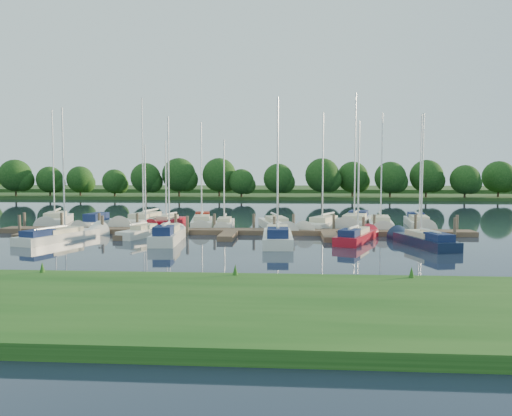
# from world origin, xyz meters

# --- Properties ---
(ground) EXTENTS (260.00, 260.00, 0.00)m
(ground) POSITION_xyz_m (0.00, 0.00, 0.00)
(ground) COLOR #192232
(ground) RESTS_ON ground
(near_bank) EXTENTS (90.00, 10.00, 0.50)m
(near_bank) POSITION_xyz_m (0.00, -16.00, 0.25)
(near_bank) COLOR #194814
(near_bank) RESTS_ON ground
(dock) EXTENTS (40.00, 6.00, 0.40)m
(dock) POSITION_xyz_m (0.00, 7.31, 0.20)
(dock) COLOR brown
(dock) RESTS_ON ground
(mooring_pilings) EXTENTS (38.24, 2.84, 2.00)m
(mooring_pilings) POSITION_xyz_m (0.00, 8.43, 0.60)
(mooring_pilings) COLOR #473D33
(mooring_pilings) RESTS_ON ground
(far_shore) EXTENTS (180.00, 30.00, 0.60)m
(far_shore) POSITION_xyz_m (0.00, 75.00, 0.30)
(far_shore) COLOR #224319
(far_shore) RESTS_ON ground
(distant_hill) EXTENTS (220.00, 40.00, 1.40)m
(distant_hill) POSITION_xyz_m (0.00, 100.00, 0.70)
(distant_hill) COLOR #2D4B20
(distant_hill) RESTS_ON ground
(treeline) EXTENTS (145.18, 9.75, 8.16)m
(treeline) POSITION_xyz_m (1.20, 62.30, 4.16)
(treeline) COLOR #38281C
(treeline) RESTS_ON ground
(sailboat_n_0) EXTENTS (4.24, 9.26, 11.78)m
(sailboat_n_0) POSITION_xyz_m (-18.57, 14.29, 0.28)
(sailboat_n_0) COLOR silver
(sailboat_n_0) RESTS_ON ground
(motorboat) EXTENTS (2.20, 5.81, 1.67)m
(motorboat) POSITION_xyz_m (-13.54, 12.02, 0.35)
(motorboat) COLOR silver
(motorboat) RESTS_ON ground
(sailboat_n_2) EXTENTS (3.61, 10.32, 12.90)m
(sailboat_n_2) POSITION_xyz_m (-9.50, 14.43, 0.28)
(sailboat_n_2) COLOR silver
(sailboat_n_2) RESTS_ON ground
(sailboat_n_3) EXTENTS (2.74, 6.78, 8.62)m
(sailboat_n_3) POSITION_xyz_m (-7.19, 14.33, 0.27)
(sailboat_n_3) COLOR #A60F1E
(sailboat_n_3) RESTS_ON ground
(sailboat_n_4) EXTENTS (2.87, 8.10, 10.31)m
(sailboat_n_4) POSITION_xyz_m (-3.52, 13.01, 0.33)
(sailboat_n_4) COLOR silver
(sailboat_n_4) RESTS_ON ground
(sailboat_n_5) EXTENTS (1.93, 6.67, 8.55)m
(sailboat_n_5) POSITION_xyz_m (-1.26, 12.38, 0.27)
(sailboat_n_5) COLOR silver
(sailboat_n_5) RESTS_ON ground
(sailboat_n_6) EXTENTS (3.66, 9.00, 11.33)m
(sailboat_n_6) POSITION_xyz_m (3.66, 11.48, 0.28)
(sailboat_n_6) COLOR silver
(sailboat_n_6) RESTS_ON ground
(sailboat_n_7) EXTENTS (4.98, 8.38, 10.99)m
(sailboat_n_7) POSITION_xyz_m (7.93, 11.94, 0.28)
(sailboat_n_7) COLOR silver
(sailboat_n_7) RESTS_ON ground
(sailboat_n_8) EXTENTS (4.62, 10.59, 13.22)m
(sailboat_n_8) POSITION_xyz_m (11.17, 15.10, 0.32)
(sailboat_n_8) COLOR silver
(sailboat_n_8) RESTS_ON ground
(sailboat_n_9) EXTENTS (2.92, 8.71, 11.03)m
(sailboat_n_9) POSITION_xyz_m (13.25, 12.89, 0.28)
(sailboat_n_9) COLOR silver
(sailboat_n_9) RESTS_ON ground
(sailboat_n_10) EXTENTS (2.94, 8.78, 11.01)m
(sailboat_n_10) POSITION_xyz_m (17.22, 14.85, 0.32)
(sailboat_n_10) COLOR silver
(sailboat_n_10) RESTS_ON ground
(sailboat_s_0) EXTENTS (4.10, 8.33, 10.46)m
(sailboat_s_0) POSITION_xyz_m (-12.53, 2.88, 0.30)
(sailboat_s_0) COLOR silver
(sailboat_s_0) RESTS_ON ground
(sailboat_s_1) EXTENTS (2.94, 5.95, 7.77)m
(sailboat_s_1) POSITION_xyz_m (-6.92, 5.64, 0.27)
(sailboat_s_1) COLOR silver
(sailboat_s_1) RESTS_ON ground
(sailboat_s_2) EXTENTS (2.24, 7.52, 9.82)m
(sailboat_s_2) POSITION_xyz_m (-4.20, 2.70, 0.35)
(sailboat_s_2) COLOR silver
(sailboat_s_2) RESTS_ON ground
(sailboat_s_3) EXTENTS (2.30, 8.66, 11.12)m
(sailboat_s_3) POSITION_xyz_m (3.98, 2.61, 0.34)
(sailboat_s_3) COLOR silver
(sailboat_s_3) RESTS_ON ground
(sailboat_s_4) EXTENTS (3.90, 7.23, 9.36)m
(sailboat_s_4) POSITION_xyz_m (9.86, 3.71, 0.32)
(sailboat_s_4) COLOR #A60F1E
(sailboat_s_4) RESTS_ON ground
(sailboat_s_5) EXTENTS (3.30, 7.66, 9.70)m
(sailboat_s_5) POSITION_xyz_m (14.31, 1.91, 0.32)
(sailboat_s_5) COLOR #0F1B34
(sailboat_s_5) RESTS_ON ground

